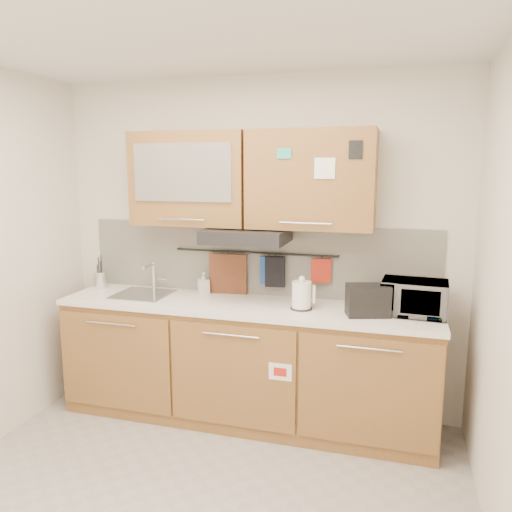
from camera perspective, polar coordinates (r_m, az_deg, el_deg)
The scene contains 18 objects.
ceiling at distance 2.57m, azimuth -10.29°, elevation 25.38°, with size 3.20×3.20×0.00m, color white.
wall_back at distance 3.93m, azimuth 0.01°, elevation 1.08°, with size 3.20×3.20×0.00m, color silver.
base_cabinet at distance 3.89m, azimuth -1.27°, elevation -12.73°, with size 2.80×0.64×0.88m.
countertop at distance 3.73m, azimuth -1.31°, elevation -5.73°, with size 2.82×0.62×0.04m, color white.
backsplash at distance 3.94m, azimuth -0.04°, elevation -0.39°, with size 2.80×0.02×0.56m, color silver.
upper_cabinets at distance 3.72m, azimuth -0.82°, elevation 8.77°, with size 1.82×0.37×0.70m.
range_hood at distance 3.68m, azimuth -1.07°, elevation 2.34°, with size 0.60×0.46×0.10m, color black.
sink at distance 4.06m, azimuth -12.77°, elevation -4.29°, with size 0.42×0.40×0.26m.
utensil_rail at distance 3.89m, azimuth -0.19°, elevation 0.39°, with size 0.02×0.02×1.30m, color black.
utensil_crock at distance 4.37m, azimuth -17.32°, elevation -2.58°, with size 0.12×0.12×0.28m.
kettle at distance 3.57m, azimuth 5.24°, elevation -4.58°, with size 0.18×0.17×0.24m.
toaster at distance 3.48m, azimuth 12.66°, elevation -4.93°, with size 0.32×0.24×0.21m.
microwave at distance 3.58m, azimuth 17.61°, elevation -4.57°, with size 0.43×0.29×0.24m, color #999999.
soap_bottle at distance 4.00m, azimuth -6.00°, elevation -3.08°, with size 0.08×0.08×0.18m, color #999999.
cutting_board at distance 3.98m, azimuth -3.22°, elevation -2.43°, with size 0.30×0.02×0.37m, color brown.
oven_mitt at distance 3.87m, azimuth 1.44°, elevation -1.64°, with size 0.13×0.03×0.22m, color #1F4592.
dark_pouch at distance 3.86m, azimuth 2.19°, elevation -1.80°, with size 0.15×0.04×0.24m, color black.
pot_holder at distance 3.79m, azimuth 7.46°, elevation -1.69°, with size 0.15×0.02×0.18m, color #AA2616.
Camera 1 is at (1.08, -2.23, 1.92)m, focal length 35.00 mm.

